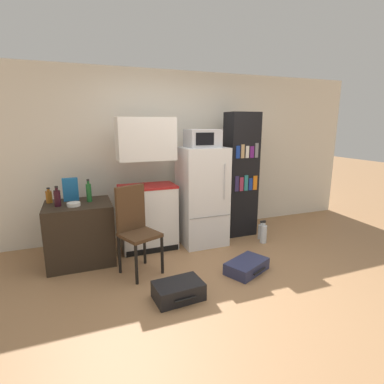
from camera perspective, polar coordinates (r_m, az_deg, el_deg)
name	(u,v)px	position (r m, az deg, el deg)	size (l,w,h in m)	color
ground_plane	(228,286)	(3.53, 6.88, -17.33)	(24.00, 24.00, 0.00)	#A3754C
wall_back	(184,154)	(4.99, -1.46, 7.32)	(6.40, 0.10, 2.58)	silver
side_table	(80,233)	(4.18, -20.53, -7.26)	(0.81, 0.68, 0.79)	#2D2319
kitchen_hutch	(147,191)	(4.25, -8.48, 0.13)	(0.79, 0.46, 1.86)	white
refrigerator	(202,196)	(4.45, 1.91, -0.78)	(0.65, 0.63, 1.44)	white
microwave	(202,138)	(4.33, 2.00, 10.19)	(0.46, 0.37, 0.25)	#B7B7BC
bookshelf	(241,175)	(4.83, 9.23, 3.19)	(0.48, 0.36, 1.95)	black
bottle_green_tall	(89,192)	(4.08, -19.05, -0.04)	(0.07, 0.07, 0.30)	#1E6028
bottle_amber_beer	(49,197)	(4.22, -25.59, -0.78)	(0.07, 0.07, 0.20)	brown
bottle_wine_dark	(57,198)	(4.00, -24.28, -1.01)	(0.08, 0.08, 0.25)	black
bowl	(74,204)	(3.95, -21.61, -2.19)	(0.16, 0.16, 0.04)	silver
cereal_box	(71,189)	(4.21, -22.12, 0.46)	(0.19, 0.07, 0.30)	#1E66A8
chair	(135,223)	(3.66, -10.83, -5.78)	(0.52, 0.52, 1.06)	black
suitcase_large_flat	(178,291)	(3.26, -2.61, -18.25)	(0.52, 0.38, 0.18)	black
suitcase_small_flat	(247,266)	(3.83, 10.38, -13.73)	(0.62, 0.52, 0.14)	navy
water_bottle_front	(263,233)	(4.71, 13.46, -7.68)	(0.10, 0.10, 0.35)	silver
water_bottle_middle	(261,231)	(4.86, 13.02, -7.30)	(0.10, 0.10, 0.29)	silver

